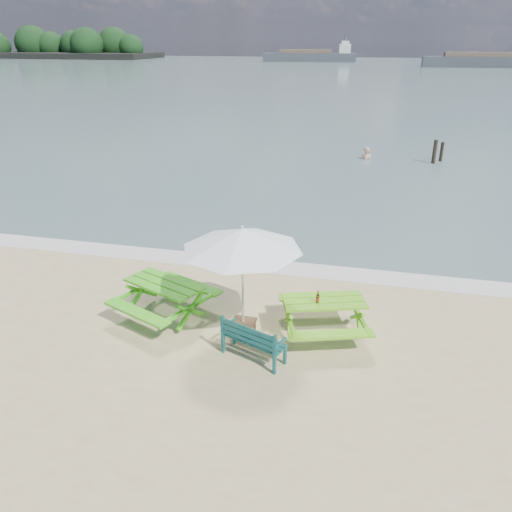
% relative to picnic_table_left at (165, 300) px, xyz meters
% --- Properties ---
extents(sea, '(300.00, 300.00, 0.00)m').
position_rel_picnic_table_left_xyz_m(sea, '(1.67, 83.52, -0.40)').
color(sea, slate).
rests_on(sea, ground).
extents(foam_strip, '(22.00, 0.90, 0.01)m').
position_rel_picnic_table_left_xyz_m(foam_strip, '(1.67, 3.12, -0.40)').
color(foam_strip, silver).
rests_on(foam_strip, ground).
extents(island_headland, '(90.00, 22.00, 7.60)m').
position_rel_picnic_table_left_xyz_m(island_headland, '(-108.33, 138.52, 2.86)').
color(island_headland, black).
rests_on(island_headland, ground).
extents(picnic_table_left, '(2.37, 2.48, 0.84)m').
position_rel_picnic_table_left_xyz_m(picnic_table_left, '(0.00, 0.00, 0.00)').
color(picnic_table_left, green).
rests_on(picnic_table_left, ground).
extents(picnic_table_right, '(2.17, 2.29, 0.80)m').
position_rel_picnic_table_left_xyz_m(picnic_table_right, '(3.49, 0.11, -0.02)').
color(picnic_table_right, '#66B61B').
rests_on(picnic_table_right, ground).
extents(park_bench, '(1.36, 0.87, 0.80)m').
position_rel_picnic_table_left_xyz_m(park_bench, '(2.28, -1.09, -0.16)').
color(park_bench, '#114746').
rests_on(park_bench, ground).
extents(side_table, '(0.51, 0.51, 0.31)m').
position_rel_picnic_table_left_xyz_m(side_table, '(1.87, -0.33, -0.24)').
color(side_table, brown).
rests_on(side_table, ground).
extents(patio_umbrella, '(2.54, 2.54, 2.39)m').
position_rel_picnic_table_left_xyz_m(patio_umbrella, '(1.87, -0.33, 1.76)').
color(patio_umbrella, silver).
rests_on(patio_umbrella, ground).
extents(beer_bottle, '(0.07, 0.07, 0.27)m').
position_rel_picnic_table_left_xyz_m(beer_bottle, '(3.37, -0.03, 0.49)').
color(beer_bottle, '#985C16').
rests_on(beer_bottle, picnic_table_right).
extents(swimmer, '(0.67, 0.46, 1.76)m').
position_rel_picnic_table_left_xyz_m(swimmer, '(3.81, 17.17, -0.65)').
color(swimmer, tan).
rests_on(swimmer, ground).
extents(mooring_pilings, '(0.58, 0.78, 1.37)m').
position_rel_picnic_table_left_xyz_m(mooring_pilings, '(7.25, 17.22, 0.04)').
color(mooring_pilings, black).
rests_on(mooring_pilings, ground).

